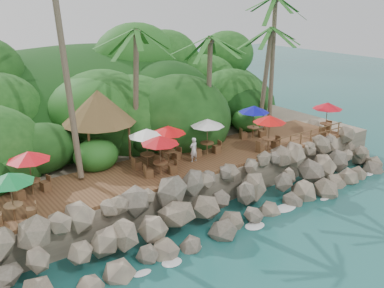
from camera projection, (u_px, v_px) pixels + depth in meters
ground at (254, 227)px, 25.25m from camera, size 140.00×140.00×0.00m
land_base at (122, 139)px, 37.09m from camera, size 32.00×25.20×2.10m
jungle_hill at (87, 130)px, 43.15m from camera, size 44.80×28.00×15.40m
seawall at (231, 197)px, 26.40m from camera, size 29.00×4.00×2.30m
terrace at (192, 161)px, 29.10m from camera, size 26.00×5.00×0.20m
jungle_foliage at (128, 154)px, 36.67m from camera, size 44.00×16.00×12.00m
foam_line at (250, 224)px, 25.46m from camera, size 25.20×0.80×0.06m
palms at (167, 7)px, 27.97m from camera, size 29.47×7.48×15.31m
palapa at (98, 107)px, 28.41m from camera, size 4.83×4.83×4.60m
dining_clusters at (188, 132)px, 27.91m from camera, size 25.92×4.94×2.52m
railing at (311, 135)px, 32.20m from camera, size 7.20×0.10×1.00m
waiter at (194, 150)px, 28.50m from camera, size 0.62×0.44×1.64m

